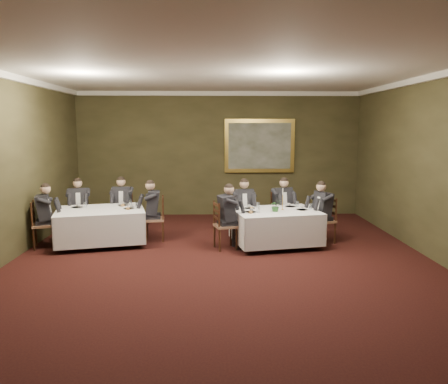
{
  "coord_description": "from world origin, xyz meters",
  "views": [
    {
      "loc": [
        -0.18,
        -7.46,
        2.5
      ],
      "look_at": [
        0.06,
        1.66,
        1.15
      ],
      "focal_mm": 35.0,
      "sensor_mm": 36.0,
      "label": 1
    }
  ],
  "objects_px": {
    "chair_main_backright": "(281,223)",
    "chair_main_endleft": "(225,235)",
    "chair_sec_backleft": "(80,223)",
    "diner_sec_endleft": "(43,224)",
    "diner_sec_endright": "(155,218)",
    "chair_main_endright": "(323,230)",
    "chair_sec_endleft": "(43,234)",
    "diner_main_endleft": "(225,225)",
    "chair_sec_endright": "(155,228)",
    "diner_sec_backright": "(123,212)",
    "painting": "(259,146)",
    "chair_sec_backright": "(123,221)",
    "candlestick": "(283,202)",
    "table_main": "(275,225)",
    "table_second": "(101,224)",
    "diner_main_backleft": "(243,215)",
    "diner_sec_backleft": "(79,214)",
    "diner_main_endright": "(323,220)",
    "centerpiece": "(276,205)",
    "chair_main_backleft": "(243,225)",
    "diner_main_backright": "(282,213)"
  },
  "relations": [
    {
      "from": "diner_sec_endleft",
      "to": "centerpiece",
      "type": "relative_size",
      "value": 5.11
    },
    {
      "from": "diner_sec_endright",
      "to": "chair_sec_endleft",
      "type": "relative_size",
      "value": 1.35
    },
    {
      "from": "chair_sec_endright",
      "to": "painting",
      "type": "bearing_deg",
      "value": -47.6
    },
    {
      "from": "table_main",
      "to": "chair_main_backright",
      "type": "height_order",
      "value": "chair_main_backright"
    },
    {
      "from": "chair_main_backright",
      "to": "chair_main_endleft",
      "type": "distance_m",
      "value": 1.82
    },
    {
      "from": "chair_main_backleft",
      "to": "diner_main_backright",
      "type": "distance_m",
      "value": 0.97
    },
    {
      "from": "chair_sec_backright",
      "to": "diner_sec_backleft",
      "type": "bearing_deg",
      "value": 14.65
    },
    {
      "from": "table_main",
      "to": "chair_main_backleft",
      "type": "bearing_deg",
      "value": 128.92
    },
    {
      "from": "chair_sec_backleft",
      "to": "diner_sec_backright",
      "type": "distance_m",
      "value": 1.01
    },
    {
      "from": "chair_sec_endleft",
      "to": "centerpiece",
      "type": "bearing_deg",
      "value": 73.26
    },
    {
      "from": "diner_main_endright",
      "to": "centerpiece",
      "type": "distance_m",
      "value": 1.21
    },
    {
      "from": "chair_main_backleft",
      "to": "diner_sec_endleft",
      "type": "height_order",
      "value": "diner_sec_endleft"
    },
    {
      "from": "table_second",
      "to": "diner_sec_endleft",
      "type": "distance_m",
      "value": 1.16
    },
    {
      "from": "table_main",
      "to": "diner_sec_endleft",
      "type": "bearing_deg",
      "value": -179.56
    },
    {
      "from": "chair_sec_backleft",
      "to": "diner_sec_backleft",
      "type": "bearing_deg",
      "value": 90.0
    },
    {
      "from": "chair_main_backleft",
      "to": "chair_sec_endleft",
      "type": "xyz_separation_m",
      "value": [
        -4.25,
        -0.83,
        0.0
      ]
    },
    {
      "from": "diner_main_endleft",
      "to": "diner_sec_backright",
      "type": "distance_m",
      "value": 2.82
    },
    {
      "from": "chair_main_endleft",
      "to": "painting",
      "type": "height_order",
      "value": "painting"
    },
    {
      "from": "table_second",
      "to": "diner_main_endright",
      "type": "distance_m",
      "value": 4.83
    },
    {
      "from": "chair_main_backleft",
      "to": "chair_sec_backright",
      "type": "bearing_deg",
      "value": -19.55
    },
    {
      "from": "diner_sec_backright",
      "to": "chair_sec_endright",
      "type": "distance_m",
      "value": 1.17
    },
    {
      "from": "diner_main_backleft",
      "to": "chair_main_backright",
      "type": "xyz_separation_m",
      "value": [
        0.92,
        0.2,
        -0.23
      ]
    },
    {
      "from": "chair_main_endright",
      "to": "chair_sec_backleft",
      "type": "distance_m",
      "value": 5.59
    },
    {
      "from": "chair_main_endleft",
      "to": "chair_sec_backright",
      "type": "height_order",
      "value": "same"
    },
    {
      "from": "candlestick",
      "to": "diner_sec_backright",
      "type": "bearing_deg",
      "value": 162.03
    },
    {
      "from": "diner_main_endleft",
      "to": "chair_sec_endright",
      "type": "height_order",
      "value": "diner_main_endleft"
    },
    {
      "from": "chair_sec_backleft",
      "to": "candlestick",
      "type": "distance_m",
      "value": 4.75
    },
    {
      "from": "chair_main_endright",
      "to": "chair_sec_endleft",
      "type": "height_order",
      "value": "same"
    },
    {
      "from": "table_main",
      "to": "diner_sec_endleft",
      "type": "distance_m",
      "value": 4.88
    },
    {
      "from": "centerpiece",
      "to": "painting",
      "type": "bearing_deg",
      "value": 89.67
    },
    {
      "from": "chair_main_endright",
      "to": "chair_sec_endright",
      "type": "height_order",
      "value": "same"
    },
    {
      "from": "table_main",
      "to": "centerpiece",
      "type": "xyz_separation_m",
      "value": [
        -0.02,
        -0.12,
        0.45
      ]
    },
    {
      "from": "table_second",
      "to": "chair_sec_backright",
      "type": "height_order",
      "value": "chair_sec_backright"
    },
    {
      "from": "diner_sec_backleft",
      "to": "diner_sec_endright",
      "type": "relative_size",
      "value": 1.0
    },
    {
      "from": "chair_sec_backleft",
      "to": "chair_sec_backright",
      "type": "distance_m",
      "value": 0.99
    },
    {
      "from": "diner_sec_endright",
      "to": "diner_sec_endleft",
      "type": "distance_m",
      "value": 2.31
    },
    {
      "from": "chair_main_backleft",
      "to": "diner_main_endright",
      "type": "relative_size",
      "value": 0.74
    },
    {
      "from": "diner_main_endright",
      "to": "chair_sec_backright",
      "type": "distance_m",
      "value": 4.68
    },
    {
      "from": "chair_sec_endright",
      "to": "chair_sec_backleft",
      "type": "bearing_deg",
      "value": 68.23
    },
    {
      "from": "table_second",
      "to": "candlestick",
      "type": "height_order",
      "value": "candlestick"
    },
    {
      "from": "candlestick",
      "to": "chair_main_endright",
      "type": "bearing_deg",
      "value": 9.27
    },
    {
      "from": "centerpiece",
      "to": "chair_main_backright",
      "type": "bearing_deg",
      "value": 74.5
    },
    {
      "from": "chair_sec_backright",
      "to": "centerpiece",
      "type": "bearing_deg",
      "value": 159.15
    },
    {
      "from": "chair_sec_backright",
      "to": "chair_main_backright",
      "type": "bearing_deg",
      "value": 176.52
    },
    {
      "from": "centerpiece",
      "to": "diner_sec_backleft",
      "type": "bearing_deg",
      "value": 165.55
    },
    {
      "from": "diner_main_backright",
      "to": "diner_sec_backright",
      "type": "bearing_deg",
      "value": -21.12
    },
    {
      "from": "chair_main_backright",
      "to": "painting",
      "type": "bearing_deg",
      "value": -100.04
    },
    {
      "from": "chair_sec_backleft",
      "to": "diner_sec_endleft",
      "type": "height_order",
      "value": "diner_sec_endleft"
    },
    {
      "from": "diner_sec_endright",
      "to": "chair_sec_backright",
      "type": "bearing_deg",
      "value": 42.73
    },
    {
      "from": "diner_main_endright",
      "to": "diner_main_endleft",
      "type": "bearing_deg",
      "value": 81.07
    }
  ]
}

